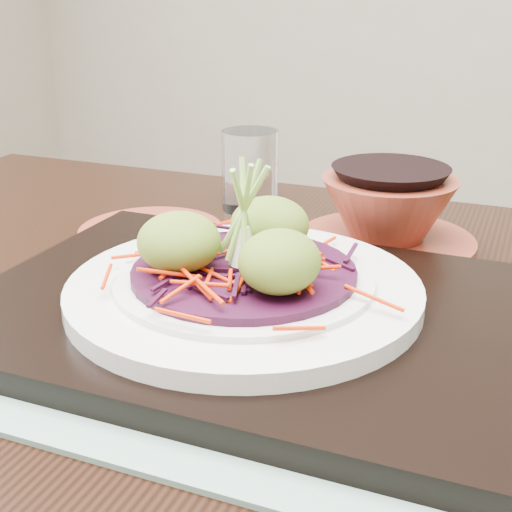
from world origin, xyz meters
The scene contains 11 objects.
dining_table centered at (0.05, 0.08, 0.65)m, with size 1.27×0.92×0.75m.
placemat centered at (0.03, 0.06, 0.75)m, with size 0.50×0.39×0.00m, color gray.
serving_tray centered at (0.03, 0.06, 0.76)m, with size 0.43×0.32×0.02m, color black.
white_plate centered at (0.03, 0.06, 0.78)m, with size 0.28×0.28×0.02m.
cabbage_bed centered at (0.03, 0.06, 0.79)m, with size 0.18×0.18×0.01m, color #350A23.
carrot_julienne centered at (0.03, 0.06, 0.80)m, with size 0.22×0.22×0.01m, color red, non-canonical shape.
guacamole_scoops centered at (0.03, 0.06, 0.82)m, with size 0.15×0.14×0.05m.
scallion_garnish centered at (0.03, 0.06, 0.84)m, with size 0.06×0.06×0.10m, color #8DC74F, non-canonical shape.
terracotta_side_plate centered at (-0.16, 0.19, 0.75)m, with size 0.15×0.15×0.01m, color maroon.
water_glass centered at (-0.11, 0.34, 0.80)m, with size 0.07×0.07×0.10m, color white.
terracotta_bowl_set centered at (0.08, 0.28, 0.78)m, with size 0.23×0.23×0.08m.
Camera 1 is at (0.28, -0.39, 1.01)m, focal length 50.00 mm.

